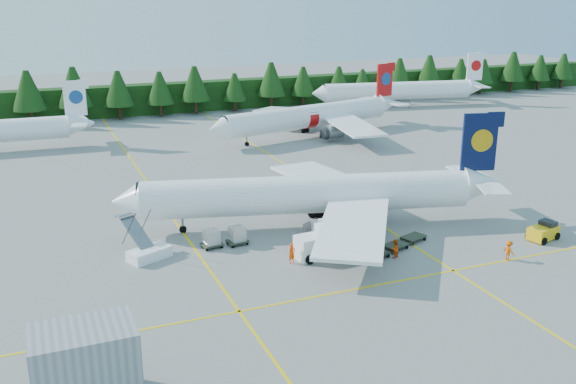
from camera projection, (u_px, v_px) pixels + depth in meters
name	position (u px, v px, depth m)	size (l,w,h in m)	color
ground	(361.00, 256.00, 60.10)	(320.00, 320.00, 0.00)	gray
taxi_stripe_a	(168.00, 211.00, 72.68)	(0.25, 120.00, 0.01)	yellow
taxi_stripe_b	(327.00, 191.00, 79.94)	(0.25, 120.00, 0.01)	yellow
taxi_stripe_cross	(395.00, 282.00, 54.80)	(80.00, 0.25, 0.01)	yellow
treeline_hedge	(170.00, 98.00, 131.61)	(220.00, 4.00, 6.00)	black
terminal_building	(86.00, 369.00, 37.53)	(6.00, 4.00, 5.20)	#93959B
airliner_navy	(300.00, 195.00, 66.60)	(39.33, 31.95, 11.66)	white
airliner_red	(305.00, 117.00, 108.90)	(38.08, 30.96, 11.26)	white
airliner_far_right	(393.00, 91.00, 137.64)	(38.17, 10.01, 11.18)	white
airstairs	(147.00, 250.00, 59.51)	(4.67, 5.94, 3.50)	white
service_truck	(327.00, 241.00, 59.98)	(6.27, 2.73, 2.94)	white
baggage_tug	(544.00, 231.00, 64.00)	(3.54, 2.46, 1.72)	#FFB80E
dolly_train	(395.00, 245.00, 61.60)	(8.41, 4.60, 0.14)	#333A2A
uld_pair	(224.00, 236.00, 62.25)	(4.68, 1.90, 1.52)	#333A2A
crew_a	(292.00, 253.00, 58.30)	(0.70, 0.46, 1.93)	#F64605
crew_b	(395.00, 249.00, 59.53)	(0.89, 0.69, 1.83)	#FB4105
crew_c	(509.00, 250.00, 59.05)	(0.77, 0.52, 1.87)	#E55204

